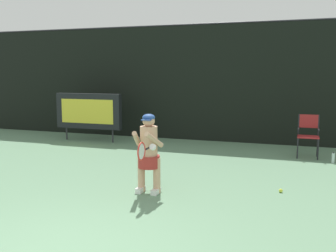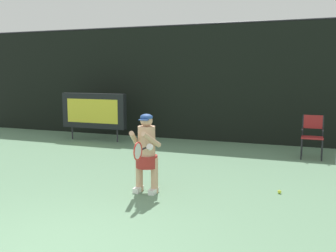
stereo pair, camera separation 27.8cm
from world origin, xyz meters
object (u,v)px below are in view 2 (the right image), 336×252
tennis_racket (138,151)px  tennis_ball_loose (280,192)px  tennis_player (146,151)px  scoreboard (94,111)px  umpire_chair (312,134)px

tennis_racket → tennis_ball_loose: (2.16, 1.29, -0.83)m
tennis_player → scoreboard: bearing=130.9°
umpire_chair → scoreboard: bearing=177.6°
scoreboard → tennis_ball_loose: scoreboard is taller
tennis_player → tennis_racket: tennis_player is taller
tennis_player → tennis_racket: (0.09, -0.53, 0.10)m
tennis_player → tennis_racket: size_ratio=2.37×
scoreboard → tennis_ball_loose: bearing=-30.7°
umpire_chair → tennis_player: size_ratio=0.76×
scoreboard → tennis_ball_loose: 7.04m
umpire_chair → tennis_racket: bearing=-120.0°
tennis_ball_loose → umpire_chair: bearing=81.6°
scoreboard → tennis_racket: size_ratio=3.65×
tennis_player → tennis_ball_loose: 2.49m
tennis_racket → tennis_ball_loose: tennis_racket is taller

